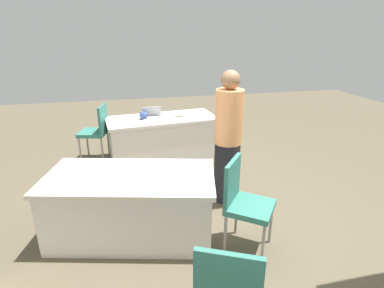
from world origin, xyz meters
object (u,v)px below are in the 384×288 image
(yarn_ball, at_px, (143,115))
(chair_near_front, at_px, (244,199))
(scissors_red, at_px, (179,116))
(table_foreground, at_px, (162,137))
(table_back_left, at_px, (132,205))
(laptop_silver, at_px, (153,117))
(person_presenter, at_px, (228,133))
(chair_aisle, at_px, (97,129))

(yarn_ball, bearing_deg, chair_near_front, 106.66)
(chair_near_front, distance_m, scissors_red, 2.66)
(table_foreground, bearing_deg, scissors_red, -179.80)
(table_back_left, height_order, yarn_ball, yarn_ball)
(table_foreground, height_order, chair_near_front, chair_near_front)
(chair_near_front, distance_m, laptop_silver, 2.67)
(chair_near_front, xyz_separation_m, yarn_ball, (0.79, -2.63, 0.23))
(table_back_left, relative_size, yarn_ball, 13.95)
(table_back_left, relative_size, person_presenter, 1.12)
(scissors_red, bearing_deg, chair_aisle, -14.13)
(chair_aisle, distance_m, laptop_silver, 0.99)
(yarn_ball, relative_size, scissors_red, 0.77)
(table_back_left, xyz_separation_m, yarn_ball, (-0.31, -2.15, 0.43))
(chair_aisle, relative_size, person_presenter, 0.56)
(scissors_red, bearing_deg, table_back_left, 56.38)
(person_presenter, bearing_deg, laptop_silver, 153.15)
(table_back_left, bearing_deg, chair_near_front, 156.29)
(table_foreground, bearing_deg, table_back_left, 73.84)
(table_back_left, xyz_separation_m, laptop_silver, (-0.46, -2.10, 0.40))
(chair_aisle, height_order, person_presenter, person_presenter)
(chair_near_front, height_order, yarn_ball, chair_near_front)
(chair_aisle, xyz_separation_m, yarn_ball, (-0.80, 0.12, 0.23))
(table_back_left, relative_size, chair_near_front, 2.00)
(table_foreground, relative_size, yarn_ball, 14.08)
(laptop_silver, relative_size, yarn_ball, 2.32)
(laptop_silver, xyz_separation_m, scissors_red, (-0.48, -0.07, -0.04))
(chair_near_front, bearing_deg, laptop_silver, -128.68)
(table_back_left, height_order, person_presenter, person_presenter)
(yarn_ball, bearing_deg, laptop_silver, 163.70)
(laptop_silver, bearing_deg, yarn_ball, -15.57)
(table_foreground, relative_size, chair_near_front, 2.01)
(chair_aisle, bearing_deg, yarn_ball, -85.31)
(person_presenter, bearing_deg, chair_aisle, 171.52)
(table_back_left, bearing_deg, laptop_silver, -102.44)
(chair_aisle, relative_size, laptop_silver, 3.02)
(table_back_left, height_order, chair_aisle, chair_aisle)
(laptop_silver, height_order, yarn_ball, laptop_silver)
(person_presenter, relative_size, scissors_red, 9.62)
(yarn_ball, bearing_deg, chair_aisle, -8.69)
(laptop_silver, bearing_deg, chair_near_front, 104.54)
(chair_aisle, bearing_deg, chair_near_front, -136.65)
(chair_aisle, distance_m, scissors_red, 1.44)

